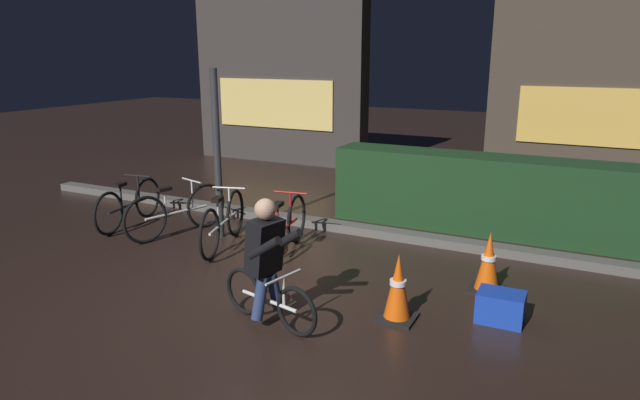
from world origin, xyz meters
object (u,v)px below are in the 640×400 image
at_px(traffic_cone_near, 398,288).
at_px(cyclist, 268,261).
at_px(parked_bike_leftmost, 129,204).
at_px(parked_bike_center_left, 223,222).
at_px(blue_crate, 501,307).
at_px(parked_bike_center_right, 283,228).
at_px(parked_bike_left_mid, 177,211).
at_px(traffic_cone_far, 488,263).
at_px(street_post, 217,155).

height_order(traffic_cone_near, cyclist, cyclist).
height_order(parked_bike_leftmost, cyclist, cyclist).
distance_m(parked_bike_center_left, blue_crate, 3.72).
relative_size(parked_bike_leftmost, traffic_cone_near, 2.29).
height_order(parked_bike_center_right, traffic_cone_near, parked_bike_center_right).
height_order(parked_bike_left_mid, traffic_cone_far, parked_bike_left_mid).
xyz_separation_m(parked_bike_leftmost, parked_bike_center_right, (2.68, -0.04, 0.02)).
relative_size(street_post, parked_bike_center_left, 1.46).
bearing_deg(cyclist, blue_crate, 40.18).
distance_m(parked_bike_center_left, cyclist, 2.33).
bearing_deg(parked_bike_leftmost, blue_crate, -106.14).
height_order(parked_bike_center_left, blue_crate, parked_bike_center_left).
xyz_separation_m(parked_bike_leftmost, cyclist, (3.51, -1.74, 0.30)).
bearing_deg(parked_bike_center_left, parked_bike_left_mid, 66.29).
bearing_deg(parked_bike_center_right, parked_bike_center_left, 88.95).
distance_m(parked_bike_center_right, traffic_cone_near, 2.19).
bearing_deg(cyclist, parked_bike_left_mid, 159.56).
bearing_deg(parked_bike_center_left, traffic_cone_far, -104.31).
relative_size(parked_bike_left_mid, traffic_cone_near, 2.34).
bearing_deg(cyclist, street_post, 149.02).
height_order(traffic_cone_near, traffic_cone_far, traffic_cone_near).
height_order(parked_bike_leftmost, traffic_cone_far, parked_bike_leftmost).
distance_m(parked_bike_left_mid, blue_crate, 4.62).
relative_size(street_post, blue_crate, 5.29).
distance_m(parked_bike_leftmost, blue_crate, 5.55).
distance_m(parked_bike_left_mid, parked_bike_center_right, 1.74).
bearing_deg(parked_bike_center_left, traffic_cone_near, -125.37).
bearing_deg(blue_crate, traffic_cone_near, -156.28).
relative_size(parked_bike_center_right, traffic_cone_far, 2.44).
relative_size(parked_bike_leftmost, parked_bike_left_mid, 0.98).
relative_size(parked_bike_center_right, cyclist, 1.32).
bearing_deg(parked_bike_center_right, traffic_cone_far, -98.89).
xyz_separation_m(street_post, parked_bike_left_mid, (-0.60, -0.20, -0.82)).
height_order(parked_bike_leftmost, parked_bike_center_left, parked_bike_center_left).
distance_m(parked_bike_center_left, parked_bike_center_right, 0.86).
distance_m(street_post, traffic_cone_far, 3.81).
distance_m(parked_bike_left_mid, traffic_cone_near, 3.81).
bearing_deg(parked_bike_left_mid, traffic_cone_far, -73.08).
bearing_deg(parked_bike_leftmost, parked_bike_left_mid, -100.40).
bearing_deg(traffic_cone_far, parked_bike_leftmost, 179.42).
xyz_separation_m(street_post, blue_crate, (3.96, -0.90, -1.01)).
relative_size(traffic_cone_far, blue_crate, 1.54).
bearing_deg(street_post, parked_bike_center_left, -48.36).
distance_m(parked_bike_center_right, traffic_cone_far, 2.57).
distance_m(street_post, blue_crate, 4.19).
relative_size(street_post, traffic_cone_near, 3.43).
bearing_deg(traffic_cone_near, blue_crate, 23.72).
xyz_separation_m(parked_bike_leftmost, traffic_cone_far, (5.25, -0.05, -0.00)).
relative_size(parked_bike_leftmost, parked_bike_center_right, 0.94).
bearing_deg(traffic_cone_far, parked_bike_left_mid, 179.68).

